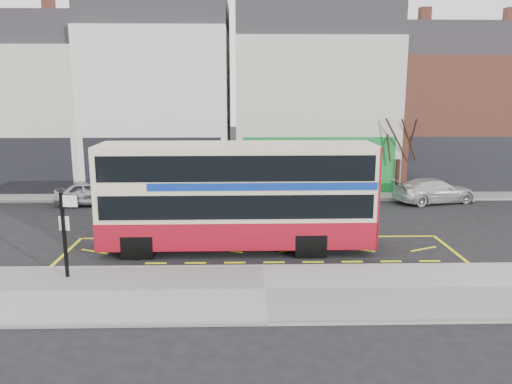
{
  "coord_description": "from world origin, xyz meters",
  "views": [
    {
      "loc": [
        -0.57,
        -15.74,
        5.83
      ],
      "look_at": [
        -0.15,
        2.0,
        2.09
      ],
      "focal_mm": 35.0,
      "sensor_mm": 36.0,
      "label": 1
    }
  ],
  "objects_px": {
    "car_silver": "(93,193)",
    "car_white": "(434,191)",
    "bus_stop_post": "(66,226)",
    "car_grey": "(260,192)",
    "street_tree_right": "(400,128)",
    "double_decker_bus": "(238,195)"
  },
  "relations": [
    {
      "from": "car_silver",
      "to": "car_white",
      "type": "height_order",
      "value": "car_white"
    },
    {
      "from": "bus_stop_post",
      "to": "car_grey",
      "type": "bearing_deg",
      "value": 63.7
    },
    {
      "from": "car_grey",
      "to": "street_tree_right",
      "type": "height_order",
      "value": "street_tree_right"
    },
    {
      "from": "car_silver",
      "to": "double_decker_bus",
      "type": "bearing_deg",
      "value": -140.98
    },
    {
      "from": "car_grey",
      "to": "street_tree_right",
      "type": "bearing_deg",
      "value": -66.17
    },
    {
      "from": "car_grey",
      "to": "car_white",
      "type": "distance_m",
      "value": 8.96
    },
    {
      "from": "double_decker_bus",
      "to": "bus_stop_post",
      "type": "relative_size",
      "value": 3.69
    },
    {
      "from": "car_silver",
      "to": "car_white",
      "type": "distance_m",
      "value": 17.41
    },
    {
      "from": "bus_stop_post",
      "to": "street_tree_right",
      "type": "bearing_deg",
      "value": 46.44
    },
    {
      "from": "double_decker_bus",
      "to": "car_grey",
      "type": "distance_m",
      "value": 7.4
    },
    {
      "from": "double_decker_bus",
      "to": "car_silver",
      "type": "relative_size",
      "value": 2.7
    },
    {
      "from": "double_decker_bus",
      "to": "street_tree_right",
      "type": "distance_m",
      "value": 12.68
    },
    {
      "from": "double_decker_bus",
      "to": "car_white",
      "type": "height_order",
      "value": "double_decker_bus"
    },
    {
      "from": "bus_stop_post",
      "to": "car_grey",
      "type": "height_order",
      "value": "bus_stop_post"
    },
    {
      "from": "bus_stop_post",
      "to": "car_grey",
      "type": "xyz_separation_m",
      "value": [
        6.18,
        10.14,
        -1.12
      ]
    },
    {
      "from": "bus_stop_post",
      "to": "car_silver",
      "type": "bearing_deg",
      "value": 107.6
    },
    {
      "from": "car_grey",
      "to": "car_white",
      "type": "xyz_separation_m",
      "value": [
        8.96,
        0.19,
        -0.02
      ]
    },
    {
      "from": "double_decker_bus",
      "to": "bus_stop_post",
      "type": "height_order",
      "value": "double_decker_bus"
    },
    {
      "from": "bus_stop_post",
      "to": "car_white",
      "type": "bearing_deg",
      "value": 39.36
    },
    {
      "from": "car_grey",
      "to": "car_white",
      "type": "relative_size",
      "value": 0.91
    },
    {
      "from": "car_white",
      "to": "street_tree_right",
      "type": "relative_size",
      "value": 0.79
    },
    {
      "from": "car_white",
      "to": "double_decker_bus",
      "type": "bearing_deg",
      "value": 112.92
    }
  ]
}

